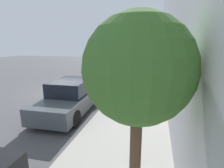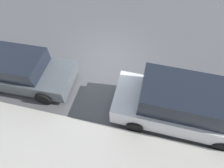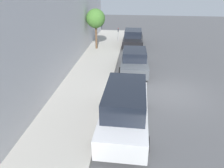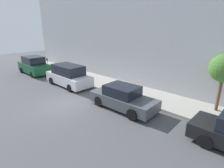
{
  "view_description": "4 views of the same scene",
  "coord_description": "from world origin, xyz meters",
  "views": [
    {
      "loc": [
        5.96,
        -10.46,
        3.2
      ],
      "look_at": [
        3.66,
        -1.29,
        1.0
      ],
      "focal_mm": 28.0,
      "sensor_mm": 36.0,
      "label": 1
    },
    {
      "loc": [
        5.96,
        1.61,
        6.45
      ],
      "look_at": [
        2.16,
        0.72,
        1.0
      ],
      "focal_mm": 28.0,
      "sensor_mm": 36.0,
      "label": 2
    },
    {
      "loc": [
        2.1,
        11.38,
        5.93
      ],
      "look_at": [
        3.25,
        1.22,
        1.0
      ],
      "focal_mm": 35.0,
      "sensor_mm": 36.0,
      "label": 3
    },
    {
      "loc": [
        -5.92,
        -10.01,
        5.05
      ],
      "look_at": [
        3.19,
        -1.36,
        1.0
      ],
      "focal_mm": 28.0,
      "sensor_mm": 36.0,
      "label": 4
    }
  ],
  "objects": [
    {
      "name": "ground_plane",
      "position": [
        0.0,
        0.0,
        0.0
      ],
      "size": [
        60.0,
        60.0,
        0.0
      ],
      "primitive_type": "plane",
      "color": "#515154"
    },
    {
      "name": "sidewalk",
      "position": [
        5.03,
        0.0,
        0.07
      ],
      "size": [
        3.06,
        32.0,
        0.15
      ],
      "color": "#B2ADA3",
      "rests_on": "ground_plane"
    },
    {
      "name": "parked_sedan_second",
      "position": [
        2.17,
        -3.29,
        0.72
      ],
      "size": [
        1.93,
        4.55,
        1.54
      ],
      "color": "#4C5156",
      "rests_on": "ground_plane"
    },
    {
      "name": "parked_minivan_third",
      "position": [
        2.45,
        3.38,
        0.92
      ],
      "size": [
        2.02,
        4.92,
        1.9
      ],
      "color": "silver",
      "rests_on": "ground_plane"
    },
    {
      "name": "parked_suv_fourth",
      "position": [
        2.2,
        10.04,
        0.93
      ],
      "size": [
        2.09,
        4.85,
        1.98
      ],
      "color": "#14512D",
      "rests_on": "ground_plane"
    },
    {
      "name": "parking_meter_far",
      "position": [
        3.95,
        10.29,
        1.01
      ],
      "size": [
        0.11,
        0.15,
        1.4
      ],
      "color": "#ADADB2",
      "rests_on": "sidewalk"
    },
    {
      "name": "street_tree",
      "position": [
        5.72,
        -7.91,
        2.81
      ],
      "size": [
        1.66,
        1.66,
        3.51
      ],
      "color": "brown",
      "rests_on": "sidewalk"
    }
  ]
}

